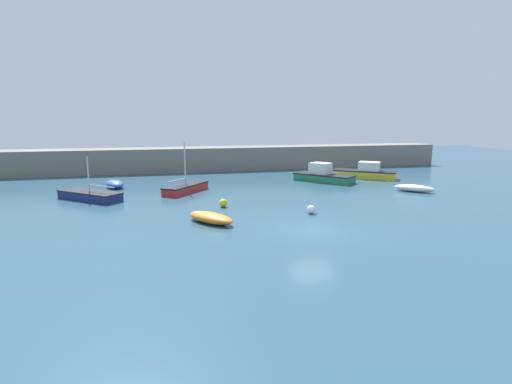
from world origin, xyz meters
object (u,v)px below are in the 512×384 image
object	(u,v)px
rowboat_white_midwater	(115,184)
mooring_buoy_yellow	(223,203)
cabin_cruiser_white	(323,175)
sailboat_twin_hulled	(186,188)
mooring_buoy_white	(311,209)
rowboat_blue_near	(415,188)
motorboat_grey_hull	(365,172)
sailboat_short_mast	(90,195)
open_tender_yellow	(211,218)

from	to	relation	value
rowboat_white_midwater	mooring_buoy_yellow	xyz separation A→B (m)	(8.47, -10.25, -0.06)
cabin_cruiser_white	sailboat_twin_hulled	bearing A→B (deg)	-118.07
mooring_buoy_white	rowboat_blue_near	bearing A→B (deg)	25.23
motorboat_grey_hull	mooring_buoy_white	size ratio (longest dim) A/B	11.09
mooring_buoy_white	mooring_buoy_yellow	size ratio (longest dim) A/B	0.97
rowboat_blue_near	cabin_cruiser_white	distance (m)	9.06
cabin_cruiser_white	sailboat_short_mast	world-z (taller)	sailboat_short_mast
rowboat_blue_near	mooring_buoy_yellow	size ratio (longest dim) A/B	5.43
sailboat_short_mast	rowboat_blue_near	bearing A→B (deg)	-144.69
mooring_buoy_yellow	rowboat_white_midwater	bearing A→B (deg)	129.56
cabin_cruiser_white	sailboat_short_mast	distance (m)	21.84
sailboat_twin_hulled	mooring_buoy_white	world-z (taller)	sailboat_twin_hulled
sailboat_short_mast	mooring_buoy_yellow	size ratio (longest dim) A/B	9.04
rowboat_blue_near	mooring_buoy_yellow	distance (m)	17.30
cabin_cruiser_white	rowboat_blue_near	bearing A→B (deg)	-1.44
mooring_buoy_white	mooring_buoy_yellow	distance (m)	6.41
rowboat_white_midwater	mooring_buoy_white	bearing A→B (deg)	25.57
rowboat_blue_near	motorboat_grey_hull	bearing A→B (deg)	-42.60
sailboat_twin_hulled	mooring_buoy_yellow	xyz separation A→B (m)	(2.26, -6.51, -0.07)
motorboat_grey_hull	cabin_cruiser_white	size ratio (longest dim) A/B	1.05
cabin_cruiser_white	mooring_buoy_yellow	world-z (taller)	cabin_cruiser_white
open_tender_yellow	mooring_buoy_white	xyz separation A→B (m)	(6.85, 0.78, -0.03)
open_tender_yellow	mooring_buoy_white	distance (m)	6.90
motorboat_grey_hull	mooring_buoy_white	bearing A→B (deg)	87.14
open_tender_yellow	sailboat_twin_hulled	xyz separation A→B (m)	(-0.82, 10.71, 0.05)
motorboat_grey_hull	sailboat_short_mast	bearing A→B (deg)	48.40
motorboat_grey_hull	sailboat_short_mast	xyz separation A→B (m)	(-26.73, -5.35, -0.27)
rowboat_blue_near	mooring_buoy_yellow	xyz separation A→B (m)	(-17.17, -2.12, -0.01)
motorboat_grey_hull	rowboat_white_midwater	bearing A→B (deg)	37.27
rowboat_white_midwater	sailboat_short_mast	size ratio (longest dim) A/B	0.57
cabin_cruiser_white	sailboat_short_mast	size ratio (longest dim) A/B	1.14
rowboat_white_midwater	sailboat_twin_hulled	xyz separation A→B (m)	(6.21, -3.73, 0.01)
sailboat_twin_hulled	mooring_buoy_white	distance (m)	12.55
open_tender_yellow	sailboat_short_mast	distance (m)	12.41
rowboat_blue_near	cabin_cruiser_white	size ratio (longest dim) A/B	0.53
motorboat_grey_hull	sailboat_twin_hulled	xyz separation A→B (m)	(-19.19, -3.82, -0.26)
rowboat_blue_near	sailboat_short_mast	world-z (taller)	sailboat_short_mast
rowboat_white_midwater	mooring_buoy_white	size ratio (longest dim) A/B	5.27
sailboat_twin_hulled	cabin_cruiser_white	bearing A→B (deg)	-40.41
rowboat_blue_near	sailboat_short_mast	size ratio (longest dim) A/B	0.60
motorboat_grey_hull	rowboat_white_midwater	xyz separation A→B (m)	(-25.40, -0.09, -0.27)
cabin_cruiser_white	mooring_buoy_yellow	size ratio (longest dim) A/B	10.28
rowboat_blue_near	sailboat_twin_hulled	xyz separation A→B (m)	(-19.43, 4.40, 0.06)
motorboat_grey_hull	rowboat_blue_near	bearing A→B (deg)	128.73
cabin_cruiser_white	mooring_buoy_yellow	xyz separation A→B (m)	(-11.62, -9.27, -0.34)
sailboat_twin_hulled	motorboat_grey_hull	bearing A→B (deg)	-40.36
cabin_cruiser_white	mooring_buoy_yellow	bearing A→B (deg)	-90.71
motorboat_grey_hull	cabin_cruiser_white	distance (m)	5.42
rowboat_blue_near	mooring_buoy_yellow	bearing A→B (deg)	52.78
rowboat_blue_near	motorboat_grey_hull	world-z (taller)	motorboat_grey_hull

